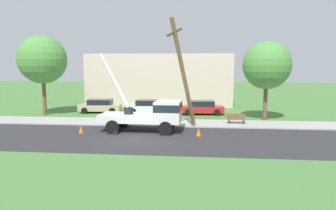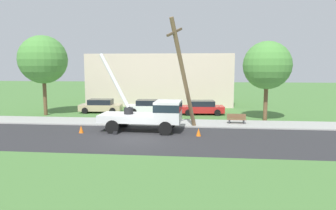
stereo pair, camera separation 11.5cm
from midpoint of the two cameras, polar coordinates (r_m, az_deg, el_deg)
The scene contains 14 objects.
ground_plane at distance 33.28m, azimuth -2.03°, elevation -1.32°, with size 120.00×120.00×0.00m, color #477538.
road_asphalt at distance 21.66m, azimuth -6.26°, elevation -6.11°, with size 80.00×8.01×0.01m, color #2B2B2D.
sidewalk_strip at distance 27.12m, azimuth -3.80°, elevation -3.23°, with size 80.00×3.38×0.10m, color #9E9E99.
utility_truck at distance 23.55m, azimuth -3.23°, elevation -1.50°, with size 6.76×3.21×5.98m.
leaning_utility_pole at distance 23.73m, azimuth 2.72°, elevation 5.74°, with size 2.22×3.36×8.53m.
traffic_cone_ahead at distance 22.23m, azimuth 5.54°, elevation -5.02°, with size 0.36×0.36×0.56m, color orange.
traffic_cone_behind at distance 23.99m, azimuth -15.90°, elevation -4.34°, with size 0.36×0.36×0.56m, color orange.
parked_sedan_tan at distance 33.70m, azimuth -12.50°, elevation -0.16°, with size 4.51×2.21×1.42m.
parked_sedan_white at distance 32.38m, azimuth -3.78°, elevation -0.30°, with size 4.47×2.14×1.42m.
parked_sedan_red at distance 31.88m, azimuth 6.16°, elevation -0.45°, with size 4.53×2.24×1.42m.
park_bench at distance 26.95m, azimuth 12.39°, elevation -2.56°, with size 1.60×0.45×0.90m.
roadside_tree_near at distance 33.31m, azimuth -22.28°, elevation 7.75°, with size 4.76×4.76×7.97m.
roadside_tree_far at distance 29.13m, azimuth 17.67°, elevation 6.98°, with size 4.29×4.29×7.17m.
lowrise_building_backdrop at distance 39.84m, azimuth -1.54°, elevation 4.75°, with size 18.00×6.00×6.40m, color beige.
Camera 1 is at (4.32, -20.60, 5.05)m, focal length 32.98 mm.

